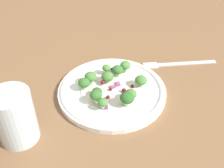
# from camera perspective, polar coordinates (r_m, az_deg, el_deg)

# --- Properties ---
(ground_plane) EXTENTS (1.80, 1.80, 0.02)m
(ground_plane) POSITION_cam_1_polar(r_m,az_deg,el_deg) (0.63, -1.24, -2.35)
(ground_plane) COLOR brown
(plate) EXTENTS (0.24, 0.24, 0.02)m
(plate) POSITION_cam_1_polar(r_m,az_deg,el_deg) (0.61, 0.00, -1.32)
(plate) COLOR white
(plate) RESTS_ON ground_plane
(dressing_pool) EXTENTS (0.14, 0.14, 0.00)m
(dressing_pool) POSITION_cam_1_polar(r_m,az_deg,el_deg) (0.61, 0.00, -1.01)
(dressing_pool) COLOR white
(dressing_pool) RESTS_ON plate
(broccoli_floret_0) EXTENTS (0.02, 0.02, 0.03)m
(broccoli_floret_0) POSITION_cam_1_polar(r_m,az_deg,el_deg) (0.57, -3.30, -2.32)
(broccoli_floret_0) COLOR #ADD18E
(broccoli_floret_0) RESTS_ON plate
(broccoli_floret_1) EXTENTS (0.02, 0.02, 0.02)m
(broccoli_floret_1) POSITION_cam_1_polar(r_m,az_deg,el_deg) (0.59, -3.08, -1.63)
(broccoli_floret_1) COLOR #9EC684
(broccoli_floret_1) RESTS_ON plate
(broccoli_floret_2) EXTENTS (0.02, 0.02, 0.03)m
(broccoli_floret_2) POSITION_cam_1_polar(r_m,az_deg,el_deg) (0.57, 3.84, -2.09)
(broccoli_floret_2) COLOR #9EC684
(broccoli_floret_2) RESTS_ON plate
(broccoli_floret_3) EXTENTS (0.03, 0.03, 0.03)m
(broccoli_floret_3) POSITION_cam_1_polar(r_m,az_deg,el_deg) (0.60, -5.74, 0.19)
(broccoli_floret_3) COLOR #ADD18E
(broccoli_floret_3) RESTS_ON plate
(broccoli_floret_4) EXTENTS (0.02, 0.02, 0.03)m
(broccoli_floret_4) POSITION_cam_1_polar(r_m,az_deg,el_deg) (0.65, 2.75, 3.80)
(broccoli_floret_4) COLOR #8EB77A
(broccoli_floret_4) RESTS_ON plate
(broccoli_floret_5) EXTENTS (0.03, 0.03, 0.03)m
(broccoli_floret_5) POSITION_cam_1_polar(r_m,az_deg,el_deg) (0.64, 1.15, 2.86)
(broccoli_floret_5) COLOR #9EC684
(broccoli_floret_5) RESTS_ON plate
(broccoli_floret_6) EXTENTS (0.02, 0.02, 0.02)m
(broccoli_floret_6) POSITION_cam_1_polar(r_m,az_deg,el_deg) (0.55, -1.93, -3.84)
(broccoli_floret_6) COLOR #9EC684
(broccoli_floret_6) RESTS_ON plate
(broccoli_floret_7) EXTENTS (0.03, 0.03, 0.03)m
(broccoli_floret_7) POSITION_cam_1_polar(r_m,az_deg,el_deg) (0.56, 3.10, -2.90)
(broccoli_floret_7) COLOR #ADD18E
(broccoli_floret_7) RESTS_ON plate
(broccoli_floret_8) EXTENTS (0.03, 0.03, 0.03)m
(broccoli_floret_8) POSITION_cam_1_polar(r_m,az_deg,el_deg) (0.61, -4.41, 1.46)
(broccoli_floret_8) COLOR #8EB77A
(broccoli_floret_8) RESTS_ON plate
(broccoli_floret_9) EXTENTS (0.03, 0.03, 0.03)m
(broccoli_floret_9) POSITION_cam_1_polar(r_m,az_deg,el_deg) (0.61, 5.92, 0.72)
(broccoli_floret_9) COLOR #8EB77A
(broccoli_floret_9) RESTS_ON plate
(broccoli_floret_10) EXTENTS (0.02, 0.02, 0.02)m
(broccoli_floret_10) POSITION_cam_1_polar(r_m,az_deg,el_deg) (0.64, -1.13, 3.26)
(broccoli_floret_10) COLOR #ADD18E
(broccoli_floret_10) RESTS_ON plate
(broccoli_floret_11) EXTENTS (0.03, 0.03, 0.03)m
(broccoli_floret_11) POSITION_cam_1_polar(r_m,az_deg,el_deg) (0.62, -0.93, 1.45)
(broccoli_floret_11) COLOR #9EC684
(broccoli_floret_11) RESTS_ON plate
(cranberry_0) EXTENTS (0.01, 0.01, 0.01)m
(cranberry_0) POSITION_cam_1_polar(r_m,az_deg,el_deg) (0.61, 4.15, -0.48)
(cranberry_0) COLOR #4C0A14
(cranberry_0) RESTS_ON plate
(cranberry_1) EXTENTS (0.01, 0.01, 0.01)m
(cranberry_1) POSITION_cam_1_polar(r_m,az_deg,el_deg) (0.60, -0.49, -1.19)
(cranberry_1) COLOR maroon
(cranberry_1) RESTS_ON plate
(cranberry_2) EXTENTS (0.01, 0.01, 0.01)m
(cranberry_2) POSITION_cam_1_polar(r_m,az_deg,el_deg) (0.58, -0.82, -2.71)
(cranberry_2) COLOR maroon
(cranberry_2) RESTS_ON plate
(cranberry_3) EXTENTS (0.01, 0.01, 0.01)m
(cranberry_3) POSITION_cam_1_polar(r_m,az_deg,el_deg) (0.62, -1.65, 0.51)
(cranberry_3) COLOR maroon
(cranberry_3) RESTS_ON plate
(cranberry_4) EXTENTS (0.01, 0.01, 0.01)m
(cranberry_4) POSITION_cam_1_polar(r_m,az_deg,el_deg) (0.66, 0.08, 3.05)
(cranberry_4) COLOR #4C0A14
(cranberry_4) RESTS_ON plate
(cranberry_5) EXTENTS (0.01, 0.01, 0.01)m
(cranberry_5) POSITION_cam_1_polar(r_m,az_deg,el_deg) (0.60, 2.45, -1.32)
(cranberry_5) COLOR maroon
(cranberry_5) RESTS_ON plate
(onion_bit_0) EXTENTS (0.01, 0.02, 0.01)m
(onion_bit_0) POSITION_cam_1_polar(r_m,az_deg,el_deg) (0.62, 1.20, -0.05)
(onion_bit_0) COLOR #934C84
(onion_bit_0) RESTS_ON plate
(onion_bit_1) EXTENTS (0.01, 0.01, 0.00)m
(onion_bit_1) POSITION_cam_1_polar(r_m,az_deg,el_deg) (0.57, -1.33, -4.72)
(onion_bit_1) COLOR #843D75
(onion_bit_1) RESTS_ON plate
(onion_bit_2) EXTENTS (0.02, 0.01, 0.00)m
(onion_bit_2) POSITION_cam_1_polar(r_m,az_deg,el_deg) (0.61, 0.13, -0.60)
(onion_bit_2) COLOR #934C84
(onion_bit_2) RESTS_ON plate
(fork) EXTENTS (0.16, 0.13, 0.01)m
(fork) POSITION_cam_1_polar(r_m,az_deg,el_deg) (0.72, 12.78, 4.07)
(fork) COLOR silver
(fork) RESTS_ON ground_plane
(water_glass) EXTENTS (0.07, 0.07, 0.10)m
(water_glass) POSITION_cam_1_polar(r_m,az_deg,el_deg) (0.52, -19.21, -6.37)
(water_glass) COLOR silver
(water_glass) RESTS_ON ground_plane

